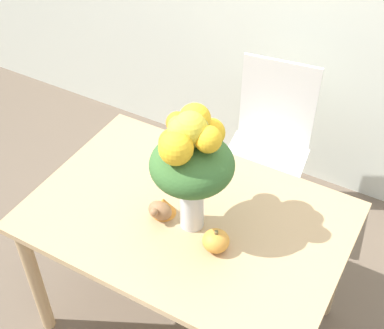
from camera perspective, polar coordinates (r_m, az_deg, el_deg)
name	(u,v)px	position (r m, az deg, el deg)	size (l,w,h in m)	color
ground_plane	(188,317)	(2.73, -0.43, -15.95)	(12.00, 12.00, 0.00)	brown
dining_table	(187,232)	(2.22, -0.51, -7.19)	(1.26, 0.85, 0.74)	tan
flower_vase	(191,157)	(1.87, -0.10, 0.79)	(0.31, 0.32, 0.53)	silver
pumpkin	(216,241)	(2.00, 2.56, -8.13)	(0.10, 0.10, 0.09)	gold
turkey_figurine	(162,208)	(2.12, -3.22, -4.63)	(0.10, 0.13, 0.08)	#936642
dining_chair_near_window	(267,148)	(2.87, 8.03, 1.74)	(0.47, 0.47, 0.94)	white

